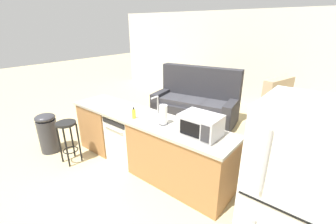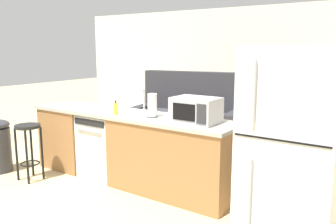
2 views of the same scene
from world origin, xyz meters
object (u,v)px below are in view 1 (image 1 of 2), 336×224
bar_stool (68,134)px  armchair (282,120)px  couch (196,103)px  trash_bin (48,132)px  paper_towel_roll (163,115)px  microwave (200,125)px  dishwasher (129,137)px  stove_range (307,180)px  refrigerator (295,207)px  soap_bottle (134,114)px

bar_stool → armchair: bearing=52.3°
couch → trash_bin: bearing=-112.7°
paper_towel_roll → bar_stool: (-1.51, -0.68, -0.50)m
microwave → paper_towel_roll: 0.59m
microwave → couch: size_ratio=0.24×
paper_towel_roll → couch: bearing=110.7°
dishwasher → stove_range: bearing=11.9°
dishwasher → paper_towel_roll: 1.02m
couch → armchair: 1.94m
stove_range → bar_stool: size_ratio=1.22×
paper_towel_roll → trash_bin: 2.36m
refrigerator → trash_bin: 3.98m
stove_range → microwave: size_ratio=1.80×
soap_bottle → trash_bin: bearing=-159.8°
bar_stool → dishwasher: bearing=45.2°
couch → armchair: bearing=9.2°
paper_towel_roll → trash_bin: (-2.15, -0.73, -0.66)m
soap_bottle → trash_bin: soap_bottle is taller
paper_towel_roll → soap_bottle: paper_towel_roll is taller
microwave → paper_towel_roll: bearing=-177.6°
dishwasher → stove_range: 2.66m
soap_bottle → armchair: bearing=60.9°
microwave → armchair: (0.46, 2.59, -0.69)m
stove_range → refrigerator: bearing=-90.0°
dishwasher → refrigerator: refrigerator is taller
soap_bottle → trash_bin: (-1.67, -0.61, -0.59)m
dishwasher → soap_bottle: size_ratio=4.77×
soap_bottle → bar_stool: size_ratio=0.24×
bar_stool → trash_bin: same height
microwave → armchair: armchair is taller
microwave → soap_bottle: bearing=-172.3°
paper_towel_roll → stove_range: bearing=17.8°
dishwasher → paper_towel_roll: size_ratio=2.98×
refrigerator → trash_bin: bearing=-177.0°
couch → soap_bottle: bearing=-80.8°
soap_bottle → microwave: bearing=7.7°
stove_range → paper_towel_roll: (-1.79, -0.57, 0.59)m
trash_bin → armchair: 4.63m
paper_towel_roll → soap_bottle: bearing=-166.1°
trash_bin → couch: size_ratio=0.35×
dishwasher → armchair: size_ratio=0.70×
dishwasher → refrigerator: size_ratio=0.48×
soap_bottle → armchair: 3.20m
soap_bottle → couch: size_ratio=0.08×
stove_range → microwave: microwave is taller
couch → stove_range: bearing=-33.0°
paper_towel_roll → bar_stool: bearing=-155.8°
refrigerator → trash_bin: refrigerator is taller
soap_bottle → dishwasher: bearing=156.1°
refrigerator → microwave: 1.34m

